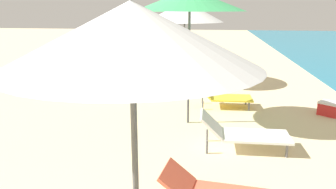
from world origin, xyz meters
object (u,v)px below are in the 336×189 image
object	(u,v)px
umbrella_second	(132,35)
lounger_third_inland	(242,132)
umbrella_third	(190,0)
umbrella_farthest	(185,11)
lounger_farthest_shoreside	(206,68)
lounger_third_shoreside	(223,96)
cooler_box	(330,108)

from	to	relation	value
umbrella_second	lounger_third_inland	xyz separation A→B (m)	(1.10, 3.16, -1.87)
umbrella_second	umbrella_third	bearing A→B (deg)	89.03
umbrella_second	umbrella_third	distance (m)	4.40
umbrella_farthest	lounger_farthest_shoreside	distance (m)	2.35
lounger_third_inland	umbrella_farthest	distance (m)	5.70
lounger_farthest_shoreside	umbrella_farthest	bearing A→B (deg)	-122.36
lounger_third_shoreside	lounger_third_inland	xyz separation A→B (m)	(0.26, -2.52, 0.02)
umbrella_third	umbrella_second	bearing A→B (deg)	-90.97
lounger_third_inland	lounger_farthest_shoreside	world-z (taller)	lounger_third_inland
lounger_third_inland	lounger_third_shoreside	bearing A→B (deg)	94.82
lounger_third_shoreside	lounger_third_inland	world-z (taller)	lounger_third_inland
umbrella_second	lounger_farthest_shoreside	size ratio (longest dim) A/B	1.78
umbrella_third	cooler_box	bearing A→B (deg)	16.80
umbrella_third	umbrella_farthest	size ratio (longest dim) A/B	1.05
umbrella_third	cooler_box	xyz separation A→B (m)	(3.15, 0.95, -2.35)
umbrella_second	lounger_third_inland	distance (m)	3.84
umbrella_second	cooler_box	size ratio (longest dim) A/B	4.39
lounger_third_shoreside	lounger_farthest_shoreside	world-z (taller)	lounger_third_shoreside
lounger_third_inland	cooler_box	xyz separation A→B (m)	(2.12, 2.18, -0.14)
umbrella_third	lounger_third_inland	xyz separation A→B (m)	(1.03, -1.23, -2.21)
umbrella_third	lounger_third_shoreside	bearing A→B (deg)	59.18
umbrella_third	umbrella_farthest	xyz separation A→B (m)	(-0.45, 3.91, -0.24)
lounger_third_shoreside	umbrella_farthest	world-z (taller)	umbrella_farthest
cooler_box	lounger_farthest_shoreside	bearing A→B (deg)	125.65
umbrella_second	lounger_farthest_shoreside	world-z (taller)	umbrella_second
umbrella_third	lounger_third_shoreside	world-z (taller)	umbrella_third
umbrella_third	cooler_box	world-z (taller)	umbrella_third
umbrella_third	umbrella_farthest	distance (m)	3.95
lounger_third_shoreside	umbrella_farthest	xyz separation A→B (m)	(-1.21, 2.63, 1.99)
lounger_third_shoreside	umbrella_farthest	size ratio (longest dim) A/B	0.50
lounger_third_shoreside	cooler_box	world-z (taller)	lounger_third_shoreside
lounger_third_shoreside	cooler_box	size ratio (longest dim) A/B	2.36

